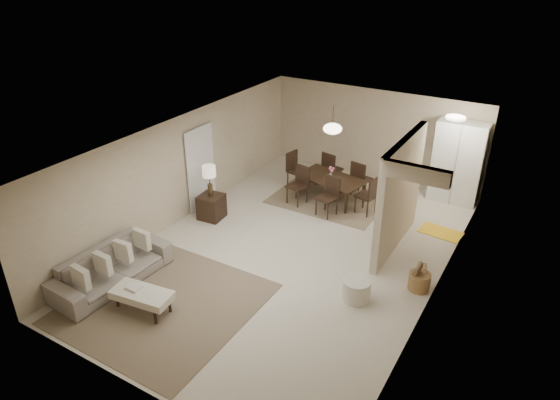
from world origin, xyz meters
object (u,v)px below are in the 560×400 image
Objects in this scene: pantry_cabinet at (458,162)px; side_table at (211,207)px; wicker_basket at (419,281)px; dining_table at (330,189)px; ottoman_bench at (142,295)px; sofa at (112,268)px; round_pouf at (356,290)px.

pantry_cabinet is 6.21m from side_table.
dining_table is (-3.13, 2.57, 0.13)m from wicker_basket.
side_table is 5.14m from wicker_basket.
wicker_basket is (4.09, 3.13, -0.14)m from ottoman_bench.
sofa is 3.06m from side_table.
wicker_basket is at bearing -84.72° from pantry_cabinet.
side_table reaches higher than round_pouf.
dining_table is at bearing 49.35° from side_table.
side_table is 0.35× the size of dining_table.
ottoman_bench is at bearing -117.00° from pantry_cabinet.
dining_table is at bearing -17.63° from sofa.
sofa is 4.34× the size of round_pouf.
sofa is at bearing -99.12° from dining_table.
round_pouf is at bearing 27.53° from ottoman_bench.
sofa is at bearing -155.63° from round_pouf.
dining_table reaches higher than round_pouf.
ottoman_bench is 5.77m from dining_table.
pantry_cabinet is 3.52× the size of side_table.
sofa is (-4.80, -6.98, -0.71)m from pantry_cabinet.
wicker_basket is at bearing -27.62° from dining_table.
round_pouf is (4.27, 1.93, -0.13)m from sofa.
pantry_cabinet is 0.89× the size of sofa.
sofa reaches higher than ottoman_bench.
pantry_cabinet is 5.09× the size of wicker_basket.
ottoman_bench is 1.95× the size of side_table.
sofa is at bearing -90.94° from side_table.
sofa is 5.91m from wicker_basket.
pantry_cabinet reaches higher than wicker_basket.
side_table is 4.37m from round_pouf.
dining_table reaches higher than side_table.
dining_table is (2.01, 2.34, 0.00)m from side_table.
ottoman_bench is 2.14× the size of round_pouf.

